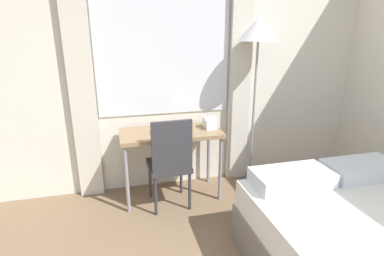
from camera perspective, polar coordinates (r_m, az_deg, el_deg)
The scene contains 6 objects.
wall_back_with_window at distance 3.24m, azimuth -4.92°, elevation 11.61°, with size 5.54×0.13×2.70m.
desk at distance 3.08m, azimuth -4.04°, elevation -1.97°, with size 1.03×0.49×0.74m.
desk_chair at distance 2.92m, azimuth -4.20°, elevation -6.09°, with size 0.41×0.41×0.94m.
standing_lamp at distance 3.22m, azimuth 12.50°, elevation 16.24°, with size 0.42×0.42×1.85m.
telephone at distance 3.14m, azimuth 3.39°, elevation 0.95°, with size 0.13×0.17×0.12m.
book at distance 3.02m, azimuth -5.38°, elevation -0.61°, with size 0.28×0.21×0.02m.
Camera 1 is at (-0.53, -0.10, 1.70)m, focal length 28.00 mm.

